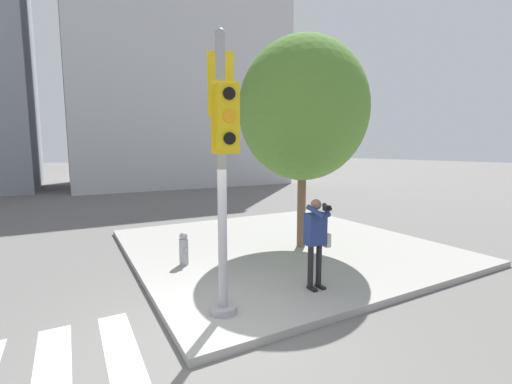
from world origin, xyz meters
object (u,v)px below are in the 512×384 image
Objects in this scene: person_photographer at (316,236)px; street_tree at (303,110)px; fire_hydrant at (184,249)px; traffic_signal_pole at (223,144)px.

person_photographer is 3.92m from street_tree.
street_tree is 7.23× the size of fire_hydrant.
traffic_signal_pole reaches higher than person_photographer.
person_photographer is 2.25× the size of fire_hydrant.
street_tree reaches higher than person_photographer.
fire_hydrant is (-3.28, 0.09, -3.33)m from street_tree.
street_tree is 4.68m from fire_hydrant.
fire_hydrant is (0.12, 2.63, -2.37)m from traffic_signal_pole.
person_photographer is 3.21m from fire_hydrant.
traffic_signal_pole reaches higher than fire_hydrant.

